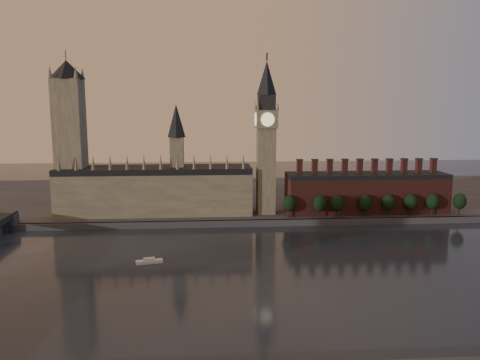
{
  "coord_description": "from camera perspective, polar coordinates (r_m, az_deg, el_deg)",
  "views": [
    {
      "loc": [
        -29.52,
        -201.71,
        76.02
      ],
      "look_at": [
        -11.49,
        55.0,
        35.77
      ],
      "focal_mm": 35.0,
      "sensor_mm": 36.0,
      "label": 1
    }
  ],
  "objects": [
    {
      "name": "palace_of_westminster",
      "position": [
        323.15,
        -10.16,
        -0.94
      ],
      "size": [
        130.0,
        30.3,
        74.0
      ],
      "color": "gray",
      "rests_on": "north_bank"
    },
    {
      "name": "chimney_block",
      "position": [
        335.48,
        15.11,
        -1.41
      ],
      "size": [
        110.0,
        25.0,
        37.0
      ],
      "color": "#5B2723",
      "rests_on": "north_bank"
    },
    {
      "name": "embankment_tree_7",
      "position": [
        346.61,
        25.2,
        -2.36
      ],
      "size": [
        8.6,
        8.6,
        14.88
      ],
      "color": "black",
      "rests_on": "north_bank"
    },
    {
      "name": "embankment_tree_6",
      "position": [
        338.71,
        22.42,
        -2.43
      ],
      "size": [
        8.6,
        8.6,
        14.88
      ],
      "color": "black",
      "rests_on": "north_bank"
    },
    {
      "name": "big_ben",
      "position": [
        314.79,
        3.22,
        5.38
      ],
      "size": [
        15.0,
        15.0,
        107.0
      ],
      "color": "gray",
      "rests_on": "north_bank"
    },
    {
      "name": "north_bank",
      "position": [
        388.02,
        0.42,
        -2.11
      ],
      "size": [
        900.0,
        182.0,
        4.0
      ],
      "color": "#49494E",
      "rests_on": "ground"
    },
    {
      "name": "embankment_tree_1",
      "position": [
        311.0,
        9.67,
        -2.84
      ],
      "size": [
        8.6,
        8.6,
        14.88
      ],
      "color": "black",
      "rests_on": "north_bank"
    },
    {
      "name": "river_boat",
      "position": [
        237.65,
        -11.0,
        -9.68
      ],
      "size": [
        13.51,
        6.39,
        2.6
      ],
      "rotation": [
        0.0,
        0.0,
        0.21
      ],
      "color": "silver",
      "rests_on": "ground"
    },
    {
      "name": "embankment_tree_3",
      "position": [
        319.82,
        14.98,
        -2.7
      ],
      "size": [
        8.6,
        8.6,
        14.88
      ],
      "color": "black",
      "rests_on": "north_bank"
    },
    {
      "name": "embankment_tree_5",
      "position": [
        331.67,
        20.08,
        -2.53
      ],
      "size": [
        8.6,
        8.6,
        14.88
      ],
      "color": "black",
      "rests_on": "north_bank"
    },
    {
      "name": "victoria_tower",
      "position": [
        329.81,
        -20.03,
        5.41
      ],
      "size": [
        24.0,
        24.0,
        108.0
      ],
      "color": "gray",
      "rests_on": "north_bank"
    },
    {
      "name": "ground",
      "position": [
        217.57,
        4.12,
        -11.58
      ],
      "size": [
        900.0,
        900.0,
        0.0
      ],
      "primitive_type": "plane",
      "color": "black",
      "rests_on": "ground"
    },
    {
      "name": "embankment_tree_4",
      "position": [
        325.83,
        17.62,
        -2.6
      ],
      "size": [
        8.6,
        8.6,
        14.88
      ],
      "color": "black",
      "rests_on": "north_bank"
    },
    {
      "name": "embankment_tree_0",
      "position": [
        308.28,
        6.02,
        -2.87
      ],
      "size": [
        8.6,
        8.6,
        14.88
      ],
      "color": "black",
      "rests_on": "north_bank"
    },
    {
      "name": "embankment_tree_2",
      "position": [
        313.48,
        11.73,
        -2.81
      ],
      "size": [
        8.6,
        8.6,
        14.88
      ],
      "color": "black",
      "rests_on": "north_bank"
    }
  ]
}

